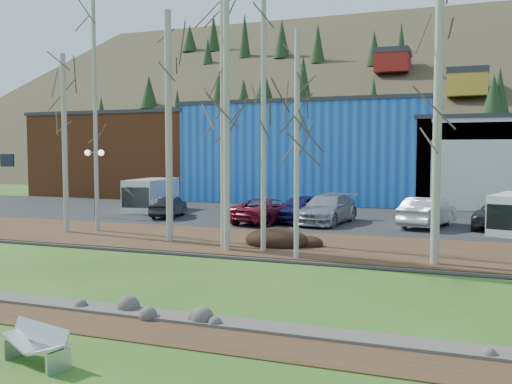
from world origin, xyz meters
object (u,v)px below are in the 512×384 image
at_px(car_3, 301,208).
at_px(street_lamp, 95,164).
at_px(car_5, 495,217).
at_px(van_grey, 150,195).
at_px(car_2, 327,209).
at_px(car_1, 268,210).
at_px(bench_damaged, 38,344).
at_px(car_0, 169,207).
at_px(car_4, 428,212).

bearing_deg(car_3, street_lamp, -152.61).
height_order(car_5, van_grey, van_grey).
bearing_deg(street_lamp, car_5, 20.38).
height_order(street_lamp, car_2, street_lamp).
relative_size(car_1, van_grey, 0.99).
xyz_separation_m(bench_damaged, car_1, (-2.77, 21.49, 0.47)).
relative_size(car_1, car_3, 1.11).
distance_m(street_lamp, car_0, 5.23).
bearing_deg(van_grey, street_lamp, -111.58).
bearing_deg(car_3, car_2, 12.36).
height_order(car_2, van_grey, van_grey).
bearing_deg(street_lamp, car_0, 33.92).
xyz_separation_m(car_1, van_grey, (-9.73, 3.45, 0.37)).
bearing_deg(van_grey, car_0, -49.51).
distance_m(bench_damaged, car_4, 23.60).
bearing_deg(car_2, car_1, -155.59).
relative_size(street_lamp, car_5, 0.91).
xyz_separation_m(bench_damaged, car_0, (-9.49, 22.10, 0.40)).
bearing_deg(bench_damaged, car_5, 83.51).
xyz_separation_m(car_3, car_4, (6.96, 0.22, 0.02)).
bearing_deg(car_4, car_1, 23.94).
height_order(car_3, van_grey, van_grey).
distance_m(car_1, car_4, 8.68).
bearing_deg(car_4, van_grey, 8.36).
relative_size(car_0, car_2, 0.69).
bearing_deg(street_lamp, car_1, 18.36).
distance_m(car_3, van_grey, 11.57).
distance_m(bench_damaged, street_lamp, 24.86).
height_order(car_0, car_4, car_4).
relative_size(car_4, car_5, 1.06).
bearing_deg(car_3, van_grey, -173.75).
distance_m(car_1, car_3, 1.97).
height_order(car_2, car_4, car_2).
bearing_deg(car_4, car_0, 17.69).
xyz_separation_m(car_2, car_4, (5.42, 0.37, -0.01)).
xyz_separation_m(car_1, car_5, (11.92, 1.89, -0.07)).
distance_m(bench_damaged, van_grey, 27.91).
xyz_separation_m(car_0, car_4, (15.29, 0.77, 0.16)).
bearing_deg(bench_damaged, street_lamp, 138.66).
height_order(car_1, van_grey, van_grey).
distance_m(car_5, van_grey, 21.71).
bearing_deg(street_lamp, car_4, 20.10).
xyz_separation_m(car_3, car_5, (10.31, 0.74, -0.15)).
bearing_deg(car_1, car_0, 9.15).
xyz_separation_m(car_0, car_2, (9.87, 0.40, 0.17)).
relative_size(car_4, van_grey, 0.94).
relative_size(bench_damaged, car_2, 0.32).
bearing_deg(car_2, car_4, 10.55).
bearing_deg(van_grey, car_5, -10.31).
xyz_separation_m(car_0, car_1, (6.72, -0.61, 0.07)).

